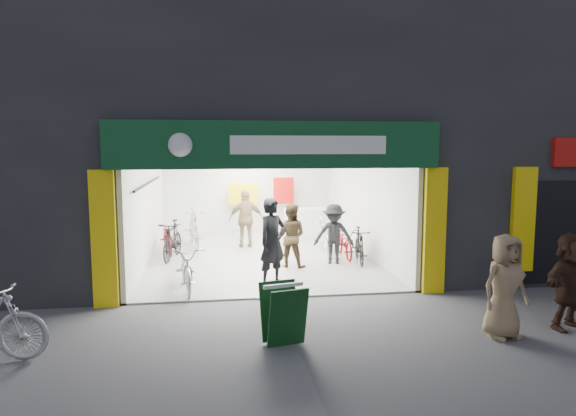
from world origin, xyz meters
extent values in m
plane|color=#56565B|center=(0.00, 0.00, 0.00)|extent=(60.00, 60.00, 0.00)
cube|color=#232326|center=(1.00, 5.00, 5.75)|extent=(16.00, 10.00, 4.50)
cube|color=#232326|center=(-5.50, 5.00, 1.75)|extent=(5.00, 10.00, 3.50)
cube|color=#232326|center=(6.00, 5.00, 1.75)|extent=(6.00, 10.00, 3.50)
cube|color=#9E9E99|center=(0.00, 4.00, 0.02)|extent=(6.00, 8.00, 0.04)
cube|color=silver|center=(0.00, 8.10, 1.60)|extent=(6.00, 0.20, 3.20)
cube|color=silver|center=(-2.95, 4.00, 1.60)|extent=(0.10, 8.00, 3.20)
cube|color=silver|center=(2.95, 4.00, 1.60)|extent=(0.10, 8.00, 3.20)
cube|color=white|center=(0.00, 4.00, 3.25)|extent=(6.00, 8.00, 0.10)
cube|color=black|center=(0.00, 0.10, 3.35)|extent=(6.00, 0.30, 0.30)
cube|color=#0E3E1A|center=(0.00, -0.12, 3.05)|extent=(6.40, 0.25, 0.90)
cube|color=white|center=(0.60, -0.26, 3.05)|extent=(3.00, 0.02, 0.35)
cube|color=yellow|center=(-3.25, -0.06, 1.30)|extent=(0.45, 0.12, 2.60)
cube|color=yellow|center=(3.25, -0.06, 1.30)|extent=(0.45, 0.12, 2.60)
cube|color=yellow|center=(5.20, -0.06, 1.50)|extent=(0.50, 0.12, 2.20)
cylinder|color=black|center=(-2.82, 3.40, 2.10)|extent=(0.06, 5.00, 0.06)
cube|color=silver|center=(1.80, 6.50, 0.50)|extent=(1.40, 0.60, 1.00)
cube|color=white|center=(0.00, 1.20, 3.18)|extent=(1.30, 0.35, 0.04)
cube|color=white|center=(0.00, 3.00, 3.18)|extent=(1.30, 0.35, 0.04)
cube|color=white|center=(0.00, 4.80, 3.18)|extent=(1.30, 0.35, 0.04)
cube|color=white|center=(0.00, 6.60, 3.18)|extent=(1.30, 0.35, 0.04)
imported|color=#A1A2A6|center=(-1.80, 0.89, 0.49)|extent=(0.87, 1.92, 0.97)
imported|color=black|center=(-2.31, 3.90, 0.53)|extent=(0.81, 1.83, 1.06)
imported|color=maroon|center=(-2.50, 4.78, 0.46)|extent=(0.92, 1.82, 0.91)
imported|color=#A3A4A8|center=(-1.80, 5.56, 0.60)|extent=(0.87, 2.05, 1.19)
imported|color=black|center=(2.50, 2.75, 0.47)|extent=(0.68, 1.60, 0.93)
imported|color=maroon|center=(2.30, 3.47, 0.43)|extent=(0.59, 1.63, 0.85)
imported|color=silver|center=(1.80, 3.92, 0.52)|extent=(0.55, 1.75, 1.04)
imported|color=black|center=(0.04, 1.05, 0.96)|extent=(0.83, 0.77, 1.91)
imported|color=#3D2F1C|center=(0.67, 2.56, 0.81)|extent=(0.95, 0.86, 1.61)
imported|color=black|center=(1.80, 2.66, 0.78)|extent=(1.13, 0.82, 1.57)
imported|color=#987B58|center=(-0.26, 5.16, 0.88)|extent=(1.04, 0.44, 1.76)
imported|color=#866E4E|center=(3.30, -2.58, 0.83)|extent=(0.91, 0.69, 1.67)
imported|color=#342017|center=(4.60, -2.36, 0.81)|extent=(1.58, 0.98, 1.62)
cube|color=#0E3A15|center=(-0.16, -2.57, 0.49)|extent=(0.63, 0.35, 0.91)
cube|color=#0E3A15|center=(-0.24, -2.19, 0.49)|extent=(0.63, 0.35, 0.91)
cube|color=white|center=(-0.20, -2.38, 0.93)|extent=(0.63, 0.19, 0.05)
camera|label=1|loc=(-1.24, -9.86, 3.03)|focal=32.00mm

